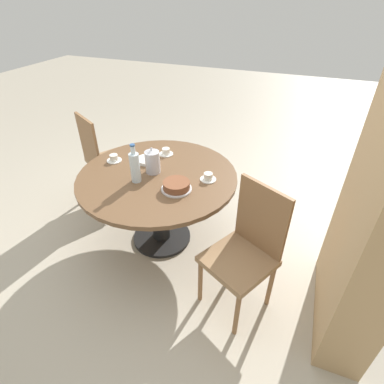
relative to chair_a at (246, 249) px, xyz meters
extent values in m
plane|color=#B2A893|center=(-0.38, -0.85, -0.51)|extent=(14.00, 14.00, 0.00)
cylinder|color=black|center=(-0.38, -0.85, -0.50)|extent=(0.54, 0.54, 0.03)
cylinder|color=black|center=(-0.38, -0.85, -0.16)|extent=(0.16, 0.16, 0.65)
cylinder|color=brown|center=(-0.38, -0.85, 0.18)|extent=(1.32, 1.32, 0.04)
cylinder|color=olive|center=(0.13, -0.28, -0.30)|extent=(0.03, 0.03, 0.42)
cylinder|color=olive|center=(0.30, 0.04, -0.30)|extent=(0.03, 0.03, 0.42)
cylinder|color=olive|center=(-0.18, -0.11, -0.30)|extent=(0.03, 0.03, 0.42)
cylinder|color=olive|center=(-0.01, 0.21, -0.30)|extent=(0.03, 0.03, 0.42)
cube|color=#93704C|center=(0.06, -0.03, -0.07)|extent=(0.57, 0.57, 0.04)
cube|color=olive|center=(-0.11, 0.06, 0.21)|extent=(0.21, 0.36, 0.51)
cylinder|color=olive|center=(-0.90, -1.40, -0.30)|extent=(0.03, 0.03, 0.42)
cylinder|color=olive|center=(-1.08, -1.71, -0.30)|extent=(0.03, 0.03, 0.42)
cylinder|color=olive|center=(-0.59, -1.58, -0.30)|extent=(0.03, 0.03, 0.42)
cylinder|color=olive|center=(-0.77, -1.89, -0.30)|extent=(0.03, 0.03, 0.42)
cube|color=#93704C|center=(-0.84, -1.65, -0.07)|extent=(0.57, 0.57, 0.04)
cube|color=olive|center=(-0.67, -1.75, 0.21)|extent=(0.22, 0.36, 0.51)
cube|color=tan|center=(-0.57, 0.69, 0.41)|extent=(0.04, 0.28, 1.85)
cube|color=tan|center=(-0.12, 0.56, 0.41)|extent=(0.93, 0.02, 1.85)
cube|color=tan|center=(-0.12, 0.69, -0.49)|extent=(0.86, 0.27, 0.04)
cube|color=tan|center=(-0.12, 0.69, -0.14)|extent=(0.86, 0.27, 0.04)
cube|color=tan|center=(-0.12, 0.69, 0.23)|extent=(0.86, 0.27, 0.04)
cube|color=black|center=(0.14, 0.68, -0.32)|extent=(0.33, 0.21, 0.31)
cube|color=black|center=(-0.39, 0.68, -0.35)|extent=(0.33, 0.21, 0.26)
cube|color=teal|center=(0.13, 0.68, -0.01)|extent=(0.36, 0.21, 0.22)
cube|color=#234793|center=(-0.37, 0.68, 0.02)|extent=(0.36, 0.21, 0.29)
cube|color=#B72D28|center=(0.12, 0.68, 0.39)|extent=(0.38, 0.21, 0.29)
cube|color=#B72D28|center=(-0.36, 0.68, 0.39)|extent=(0.38, 0.21, 0.28)
cylinder|color=silver|center=(-0.40, -0.89, 0.29)|extent=(0.12, 0.12, 0.19)
cone|color=silver|center=(-0.40, -0.89, 0.40)|extent=(0.11, 0.11, 0.02)
sphere|color=silver|center=(-0.40, -0.89, 0.42)|extent=(0.02, 0.02, 0.02)
cylinder|color=silver|center=(-0.23, -0.95, 0.32)|extent=(0.08, 0.08, 0.24)
cylinder|color=silver|center=(-0.23, -0.95, 0.47)|extent=(0.04, 0.04, 0.07)
cylinder|color=#2D5184|center=(-0.23, -0.95, 0.51)|extent=(0.04, 0.04, 0.01)
cylinder|color=silver|center=(-0.23, -0.61, 0.21)|extent=(0.24, 0.24, 0.01)
cylinder|color=brown|center=(-0.23, -0.61, 0.24)|extent=(0.21, 0.21, 0.06)
cylinder|color=silver|center=(-0.45, -0.43, 0.21)|extent=(0.13, 0.13, 0.01)
cylinder|color=silver|center=(-0.45, -0.43, 0.24)|extent=(0.07, 0.07, 0.05)
cylinder|color=silver|center=(-0.72, -0.93, 0.21)|extent=(0.13, 0.13, 0.01)
cylinder|color=silver|center=(-0.72, -0.93, 0.24)|extent=(0.07, 0.07, 0.05)
cylinder|color=silver|center=(-0.44, -1.31, 0.21)|extent=(0.13, 0.13, 0.01)
cylinder|color=silver|center=(-0.44, -1.31, 0.24)|extent=(0.07, 0.07, 0.05)
cylinder|color=white|center=(-0.54, -1.02, 0.21)|extent=(0.19, 0.19, 0.01)
cylinder|color=white|center=(-0.54, -1.02, 0.22)|extent=(0.19, 0.19, 0.01)
cylinder|color=white|center=(-0.54, -1.02, 0.23)|extent=(0.19, 0.19, 0.01)
camera|label=1|loc=(1.49, 0.18, 1.49)|focal=28.00mm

